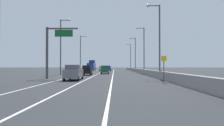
% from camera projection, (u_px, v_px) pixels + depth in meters
% --- Properties ---
extents(ground_plane, '(320.00, 320.00, 0.00)m').
position_uv_depth(ground_plane, '(109.00, 71.00, 67.53)').
color(ground_plane, '#26282B').
extents(lane_stripe_left, '(0.16, 130.00, 0.00)m').
position_uv_depth(lane_stripe_left, '(89.00, 72.00, 58.60)').
color(lane_stripe_left, silver).
rests_on(lane_stripe_left, ground_plane).
extents(lane_stripe_center, '(0.16, 130.00, 0.00)m').
position_uv_depth(lane_stripe_center, '(101.00, 72.00, 58.55)').
color(lane_stripe_center, silver).
rests_on(lane_stripe_center, ground_plane).
extents(lane_stripe_right, '(0.16, 130.00, 0.00)m').
position_uv_depth(lane_stripe_right, '(113.00, 72.00, 58.51)').
color(lane_stripe_right, silver).
rests_on(lane_stripe_right, ground_plane).
extents(jersey_barrier_right, '(0.60, 120.00, 1.10)m').
position_uv_depth(jersey_barrier_right, '(145.00, 72.00, 43.43)').
color(jersey_barrier_right, gray).
rests_on(jersey_barrier_right, ground_plane).
extents(overhead_sign_gantry, '(4.68, 0.36, 7.50)m').
position_uv_depth(overhead_sign_gantry, '(52.00, 46.00, 29.26)').
color(overhead_sign_gantry, '#47474C').
rests_on(overhead_sign_gantry, ground_plane).
extents(speed_advisory_sign, '(0.60, 0.11, 3.00)m').
position_uv_depth(speed_advisory_sign, '(164.00, 67.00, 22.87)').
color(speed_advisory_sign, '#4C4C51').
rests_on(speed_advisory_sign, ground_plane).
extents(lamp_post_right_second, '(2.14, 0.44, 11.43)m').
position_uv_depth(lamp_post_right_second, '(158.00, 36.00, 31.16)').
color(lamp_post_right_second, '#4C4C51').
rests_on(lamp_post_right_second, ground_plane).
extents(lamp_post_right_third, '(2.14, 0.44, 11.43)m').
position_uv_depth(lamp_post_right_third, '(143.00, 47.00, 49.84)').
color(lamp_post_right_third, '#4C4C51').
rests_on(lamp_post_right_third, ground_plane).
extents(lamp_post_right_fourth, '(2.14, 0.44, 11.43)m').
position_uv_depth(lamp_post_right_fourth, '(135.00, 52.00, 68.52)').
color(lamp_post_right_fourth, '#4C4C51').
rests_on(lamp_post_right_fourth, ground_plane).
extents(lamp_post_right_fifth, '(2.14, 0.44, 11.43)m').
position_uv_depth(lamp_post_right_fifth, '(130.00, 55.00, 87.19)').
color(lamp_post_right_fifth, '#4C4C51').
rests_on(lamp_post_right_fifth, ground_plane).
extents(lamp_post_left_near, '(2.14, 0.44, 11.43)m').
position_uv_depth(lamp_post_left_near, '(1.00, 16.00, 18.70)').
color(lamp_post_left_near, '#4C4C51').
rests_on(lamp_post_left_near, ground_plane).
extents(lamp_post_left_mid, '(2.14, 0.44, 11.43)m').
position_uv_depth(lamp_post_left_mid, '(62.00, 43.00, 41.11)').
color(lamp_post_left_mid, '#4C4C51').
rests_on(lamp_post_left_mid, ground_plane).
extents(lamp_post_left_far, '(2.14, 0.44, 11.43)m').
position_uv_depth(lamp_post_left_far, '(81.00, 51.00, 63.52)').
color(lamp_post_left_far, '#4C4C51').
rests_on(lamp_post_left_far, ground_plane).
extents(car_blue_0, '(2.01, 4.50, 1.91)m').
position_uv_depth(car_blue_0, '(108.00, 68.00, 72.77)').
color(car_blue_0, '#1E389E').
rests_on(car_blue_0, ground_plane).
extents(car_white_1, '(1.83, 4.61, 1.88)m').
position_uv_depth(car_white_1, '(101.00, 68.00, 78.90)').
color(car_white_1, white).
rests_on(car_white_1, ground_plane).
extents(car_gray_2, '(2.05, 4.60, 2.00)m').
position_uv_depth(car_gray_2, '(74.00, 73.00, 26.16)').
color(car_gray_2, slate).
rests_on(car_gray_2, ground_plane).
extents(car_green_3, '(2.08, 4.85, 1.93)m').
position_uv_depth(car_green_3, '(105.00, 70.00, 47.72)').
color(car_green_3, '#196033').
rests_on(car_green_3, ground_plane).
extents(car_black_4, '(1.91, 4.17, 1.96)m').
position_uv_depth(car_black_4, '(87.00, 70.00, 40.24)').
color(car_black_4, black).
rests_on(car_black_4, ground_plane).
extents(box_truck, '(2.55, 7.90, 3.99)m').
position_uv_depth(box_truck, '(91.00, 66.00, 75.19)').
color(box_truck, navy).
rests_on(box_truck, ground_plane).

